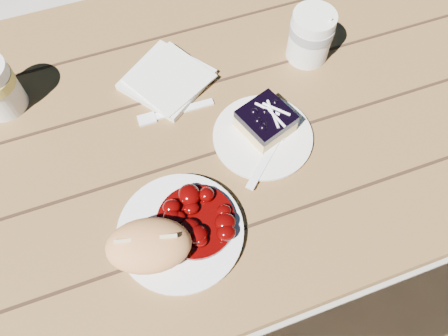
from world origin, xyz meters
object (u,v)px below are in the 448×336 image
object	(u,v)px
blueberry_cake	(266,121)
coffee_cup	(311,36)
picnic_table	(322,123)
main_plate	(181,232)
dessert_plate	(263,137)
bread_roll	(149,245)

from	to	relation	value
blueberry_cake	coffee_cup	distance (m)	0.22
picnic_table	main_plate	xyz separation A→B (m)	(-0.41, -0.21, 0.17)
main_plate	dessert_plate	size ratio (longest dim) A/B	1.13
main_plate	blueberry_cake	size ratio (longest dim) A/B	1.91
dessert_plate	bread_roll	bearing A→B (deg)	-149.83
main_plate	dessert_plate	bearing A→B (deg)	32.59
main_plate	dessert_plate	world-z (taller)	main_plate
picnic_table	bread_roll	distance (m)	0.56
bread_roll	blueberry_cake	size ratio (longest dim) A/B	1.25
main_plate	dessert_plate	distance (m)	0.24
picnic_table	blueberry_cake	xyz separation A→B (m)	(-0.19, -0.07, 0.20)
picnic_table	bread_roll	bearing A→B (deg)	-153.32
main_plate	bread_roll	xyz separation A→B (m)	(-0.06, -0.02, 0.04)
bread_roll	blueberry_cake	xyz separation A→B (m)	(0.27, 0.17, -0.02)
blueberry_cake	bread_roll	bearing A→B (deg)	-167.55
coffee_cup	blueberry_cake	bearing A→B (deg)	-136.80
blueberry_cake	picnic_table	bearing A→B (deg)	-0.18
dessert_plate	main_plate	bearing A→B (deg)	-147.41
picnic_table	blueberry_cake	bearing A→B (deg)	-161.03
bread_roll	coffee_cup	distance (m)	0.53
dessert_plate	picnic_table	bearing A→B (deg)	21.85
picnic_table	coffee_cup	size ratio (longest dim) A/B	18.16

